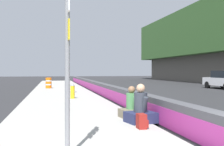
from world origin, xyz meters
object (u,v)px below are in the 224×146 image
object	(u,v)px
seated_person_foreground	(141,110)
seated_person_middle	(132,108)
route_sign_post	(68,42)
construction_barrel	(49,83)
backpack	(142,121)
fire_hydrant	(73,91)

from	to	relation	value
seated_person_foreground	seated_person_middle	bearing A→B (deg)	0.80
seated_person_foreground	route_sign_post	bearing A→B (deg)	140.63
seated_person_foreground	construction_barrel	size ratio (longest dim) A/B	1.23
route_sign_post	backpack	size ratio (longest dim) A/B	9.00
seated_person_foreground	construction_barrel	distance (m)	17.33
seated_person_foreground	construction_barrel	bearing A→B (deg)	9.71
fire_hydrant	construction_barrel	xyz separation A→B (m)	(9.48, 1.43, 0.03)
route_sign_post	fire_hydrant	distance (m)	10.63
seated_person_middle	construction_barrel	xyz separation A→B (m)	(16.16, 2.91, 0.15)
fire_hydrant	seated_person_middle	bearing A→B (deg)	-167.52
fire_hydrant	seated_person_middle	size ratio (longest dim) A/B	0.83
route_sign_post	seated_person_foreground	world-z (taller)	route_sign_post
seated_person_middle	construction_barrel	distance (m)	16.43
seated_person_middle	fire_hydrant	bearing A→B (deg)	12.48
route_sign_post	fire_hydrant	xyz separation A→B (m)	(10.47, -0.85, -1.65)
route_sign_post	construction_barrel	world-z (taller)	route_sign_post
seated_person_foreground	seated_person_middle	size ratio (longest dim) A/B	1.11
fire_hydrant	seated_person_foreground	bearing A→B (deg)	-168.89
fire_hydrant	seated_person_middle	world-z (taller)	seated_person_middle
seated_person_foreground	seated_person_middle	xyz separation A→B (m)	(0.92, 0.01, -0.04)
backpack	construction_barrel	distance (m)	18.13
construction_barrel	seated_person_foreground	bearing A→B (deg)	-170.29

